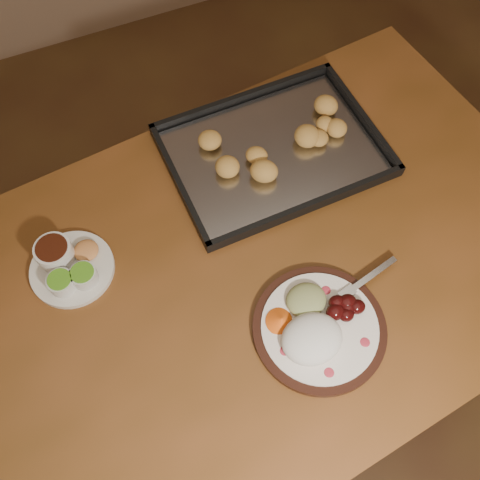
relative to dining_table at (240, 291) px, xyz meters
name	(u,v)px	position (x,y,z in m)	size (l,w,h in m)	color
ground	(226,457)	(-0.16, -0.25, -0.65)	(4.00, 4.00, 0.00)	brown
dining_table	(240,291)	(0.00, 0.00, 0.00)	(1.59, 1.06, 0.75)	brown
dinner_plate	(317,327)	(0.09, -0.18, 0.12)	(0.35, 0.27, 0.06)	black
condiment_saucer	(68,265)	(-0.33, 0.15, 0.12)	(0.18, 0.18, 0.06)	silver
baking_tray	(274,150)	(0.20, 0.26, 0.11)	(0.51, 0.38, 0.05)	black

